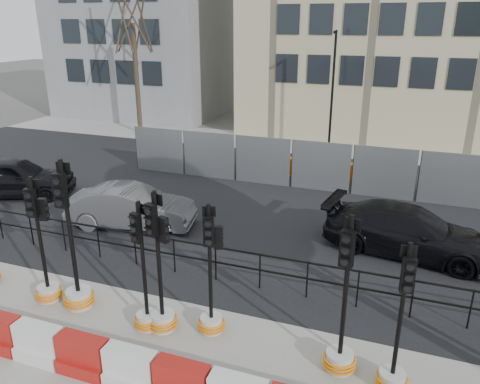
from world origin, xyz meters
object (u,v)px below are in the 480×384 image
at_px(traffic_signal_d, 161,299).
at_px(traffic_signal_h, 394,362).
at_px(car_a, 14,177).
at_px(car_c, 408,231).

bearing_deg(traffic_signal_d, traffic_signal_h, 15.34).
relative_size(traffic_signal_d, traffic_signal_h, 1.09).
relative_size(traffic_signal_h, car_a, 0.62).
relative_size(traffic_signal_d, car_a, 0.67).
height_order(car_a, car_c, car_a).
bearing_deg(car_a, traffic_signal_h, -133.58).
bearing_deg(traffic_signal_h, traffic_signal_d, 166.89).
distance_m(traffic_signal_h, car_a, 15.32).
height_order(traffic_signal_d, car_a, traffic_signal_d).
distance_m(car_a, car_c, 14.35).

